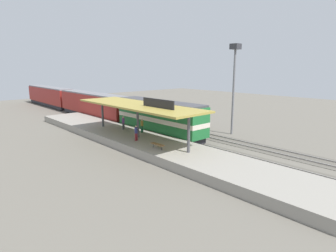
{
  "coord_description": "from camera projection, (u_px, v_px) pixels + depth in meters",
  "views": [
    {
      "loc": [
        -23.17,
        -25.62,
        8.8
      ],
      "look_at": [
        -1.38,
        -1.58,
        2.0
      ],
      "focal_mm": 30.09,
      "sensor_mm": 36.0,
      "label": 1
    }
  ],
  "objects": [
    {
      "name": "passenger_carriage_front",
      "position": [
        93.0,
        105.0,
        49.37
      ],
      "size": [
        2.9,
        20.0,
        4.24
      ],
      "color": "#28282D",
      "rests_on": "track_near"
    },
    {
      "name": "light_mast",
      "position": [
        234.0,
        70.0,
        36.02
      ],
      "size": [
        1.1,
        1.1,
        11.7
      ],
      "color": "slate",
      "rests_on": "ground"
    },
    {
      "name": "person_boarding",
      "position": [
        142.0,
        125.0,
        34.49
      ],
      "size": [
        0.34,
        0.34,
        1.71
      ],
      "color": "#23603D",
      "rests_on": "platform"
    },
    {
      "name": "track_near",
      "position": [
        168.0,
        138.0,
        35.61
      ],
      "size": [
        3.2,
        110.0,
        0.16
      ],
      "color": "#565249",
      "rests_on": "ground"
    },
    {
      "name": "track_far",
      "position": [
        193.0,
        132.0,
        38.63
      ],
      "size": [
        3.2,
        110.0,
        0.16
      ],
      "color": "#565249",
      "rests_on": "ground"
    },
    {
      "name": "locomotive",
      "position": [
        159.0,
        118.0,
        36.3
      ],
      "size": [
        2.93,
        14.43,
        4.44
      ],
      "color": "#28282D",
      "rests_on": "track_near"
    },
    {
      "name": "station_canopy",
      "position": [
        138.0,
        106.0,
        31.59
      ],
      "size": [
        5.2,
        18.0,
        4.7
      ],
      "color": "#47474C",
      "rests_on": "platform"
    },
    {
      "name": "ground_plane",
      "position": [
        179.0,
        136.0,
        36.93
      ],
      "size": [
        120.0,
        120.0,
        0.0
      ],
      "primitive_type": "plane",
      "color": "#666056"
    },
    {
      "name": "person_waiting",
      "position": [
        136.0,
        132.0,
        30.65
      ],
      "size": [
        0.34,
        0.34,
        1.71
      ],
      "color": "maroon",
      "rests_on": "platform"
    },
    {
      "name": "person_walking",
      "position": [
        123.0,
        122.0,
        36.26
      ],
      "size": [
        0.34,
        0.34,
        1.71
      ],
      "color": "#4C4C51",
      "rests_on": "platform"
    },
    {
      "name": "platform",
      "position": [
        138.0,
        141.0,
        32.5
      ],
      "size": [
        6.0,
        44.0,
        0.9
      ],
      "primitive_type": "cube",
      "color": "gray",
      "rests_on": "ground"
    },
    {
      "name": "passenger_carriage_rear",
      "position": [
        50.0,
        96.0,
        64.46
      ],
      "size": [
        2.9,
        20.0,
        4.24
      ],
      "color": "#28282D",
      "rests_on": "track_near"
    },
    {
      "name": "platform_bench",
      "position": [
        157.0,
        144.0,
        27.67
      ],
      "size": [
        0.44,
        1.7,
        0.5
      ],
      "color": "#333338",
      "rests_on": "platform"
    },
    {
      "name": "freight_car",
      "position": [
        168.0,
        114.0,
        41.9
      ],
      "size": [
        2.8,
        12.0,
        3.54
      ],
      "color": "#28282D",
      "rests_on": "track_far"
    }
  ]
}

